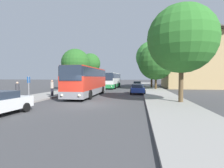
{
  "coord_description": "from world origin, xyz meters",
  "views": [
    {
      "loc": [
        4.43,
        -14.36,
        2.33
      ],
      "look_at": [
        -0.07,
        14.37,
        1.2
      ],
      "focal_mm": 28.0,
      "sensor_mm": 36.0,
      "label": 1
    }
  ],
  "objects_px": {
    "bus_front": "(88,81)",
    "parked_car_right_far": "(137,84)",
    "bus_stop_sign": "(29,85)",
    "pedestrian_waiting_near": "(17,91)",
    "pedestrian_walking_back": "(52,88)",
    "tree_right_mid": "(156,62)",
    "parked_car_right_near": "(138,89)",
    "tree_left_far": "(90,63)",
    "bus_middle": "(112,80)",
    "tree_right_far": "(152,57)",
    "tree_right_near": "(182,39)",
    "tree_left_near": "(75,63)"
  },
  "relations": [
    {
      "from": "bus_front",
      "to": "parked_car_right_far",
      "type": "bearing_deg",
      "value": 72.6
    },
    {
      "from": "bus_stop_sign",
      "to": "pedestrian_waiting_near",
      "type": "xyz_separation_m",
      "value": [
        -1.15,
        -0.11,
        -0.55
      ]
    },
    {
      "from": "pedestrian_walking_back",
      "to": "tree_right_mid",
      "type": "bearing_deg",
      "value": -59.61
    },
    {
      "from": "parked_car_right_near",
      "to": "bus_stop_sign",
      "type": "xyz_separation_m",
      "value": [
        -10.43,
        -9.16,
        0.85
      ]
    },
    {
      "from": "bus_front",
      "to": "tree_left_far",
      "type": "height_order",
      "value": "tree_left_far"
    },
    {
      "from": "bus_middle",
      "to": "tree_right_far",
      "type": "xyz_separation_m",
      "value": [
        8.61,
        0.93,
        4.97
      ]
    },
    {
      "from": "bus_front",
      "to": "tree_right_near",
      "type": "xyz_separation_m",
      "value": [
        10.01,
        -4.93,
        3.81
      ]
    },
    {
      "from": "bus_front",
      "to": "pedestrian_walking_back",
      "type": "height_order",
      "value": "bus_front"
    },
    {
      "from": "bus_stop_sign",
      "to": "bus_middle",
      "type": "bearing_deg",
      "value": 78.09
    },
    {
      "from": "parked_car_right_near",
      "to": "tree_right_mid",
      "type": "distance_m",
      "value": 10.46
    },
    {
      "from": "bus_stop_sign",
      "to": "tree_left_near",
      "type": "xyz_separation_m",
      "value": [
        -0.98,
        15.29,
        3.38
      ]
    },
    {
      "from": "parked_car_right_near",
      "to": "tree_right_near",
      "type": "height_order",
      "value": "tree_right_near"
    },
    {
      "from": "bus_middle",
      "to": "parked_car_right_far",
      "type": "height_order",
      "value": "bus_middle"
    },
    {
      "from": "tree_right_near",
      "to": "tree_right_mid",
      "type": "xyz_separation_m",
      "value": [
        -0.59,
        17.43,
        -0.49
      ]
    },
    {
      "from": "bus_front",
      "to": "pedestrian_waiting_near",
      "type": "relative_size",
      "value": 6.78
    },
    {
      "from": "bus_front",
      "to": "pedestrian_walking_back",
      "type": "relative_size",
      "value": 6.32
    },
    {
      "from": "parked_car_right_near",
      "to": "tree_left_far",
      "type": "relative_size",
      "value": 0.5
    },
    {
      "from": "bus_stop_sign",
      "to": "bus_front",
      "type": "bearing_deg",
      "value": 52.16
    },
    {
      "from": "tree_right_near",
      "to": "tree_right_far",
      "type": "height_order",
      "value": "tree_right_far"
    },
    {
      "from": "pedestrian_walking_back",
      "to": "tree_left_far",
      "type": "relative_size",
      "value": 0.23
    },
    {
      "from": "tree_right_far",
      "to": "pedestrian_waiting_near",
      "type": "bearing_deg",
      "value": -121.85
    },
    {
      "from": "pedestrian_walking_back",
      "to": "tree_left_near",
      "type": "relative_size",
      "value": 0.25
    },
    {
      "from": "parked_car_right_near",
      "to": "pedestrian_waiting_near",
      "type": "relative_size",
      "value": 2.33
    },
    {
      "from": "bus_middle",
      "to": "tree_right_near",
      "type": "bearing_deg",
      "value": -66.13
    },
    {
      "from": "tree_right_far",
      "to": "tree_right_near",
      "type": "bearing_deg",
      "value": -87.42
    },
    {
      "from": "bus_front",
      "to": "bus_stop_sign",
      "type": "height_order",
      "value": "bus_front"
    },
    {
      "from": "tree_right_near",
      "to": "tree_left_near",
      "type": "bearing_deg",
      "value": 136.14
    },
    {
      "from": "parked_car_right_near",
      "to": "pedestrian_waiting_near",
      "type": "bearing_deg",
      "value": 36.76
    },
    {
      "from": "parked_car_right_far",
      "to": "tree_left_near",
      "type": "distance_m",
      "value": 15.65
    },
    {
      "from": "pedestrian_walking_back",
      "to": "tree_right_far",
      "type": "bearing_deg",
      "value": -50.36
    },
    {
      "from": "parked_car_right_far",
      "to": "tree_right_mid",
      "type": "distance_m",
      "value": 9.36
    },
    {
      "from": "bus_stop_sign",
      "to": "tree_right_far",
      "type": "xyz_separation_m",
      "value": [
        13.29,
        23.14,
        5.11
      ]
    },
    {
      "from": "parked_car_right_far",
      "to": "tree_right_near",
      "type": "distance_m",
      "value": 25.68
    },
    {
      "from": "tree_left_far",
      "to": "tree_right_mid",
      "type": "height_order",
      "value": "tree_right_mid"
    },
    {
      "from": "pedestrian_waiting_near",
      "to": "pedestrian_walking_back",
      "type": "bearing_deg",
      "value": 43.25
    },
    {
      "from": "parked_car_right_near",
      "to": "tree_right_far",
      "type": "xyz_separation_m",
      "value": [
        2.86,
        13.99,
        5.97
      ]
    },
    {
      "from": "bus_middle",
      "to": "bus_stop_sign",
      "type": "xyz_separation_m",
      "value": [
        -4.68,
        -22.21,
        -0.14
      ]
    },
    {
      "from": "bus_stop_sign",
      "to": "pedestrian_walking_back",
      "type": "xyz_separation_m",
      "value": [
        0.56,
        3.55,
        -0.48
      ]
    },
    {
      "from": "tree_left_near",
      "to": "tree_right_mid",
      "type": "height_order",
      "value": "tree_right_mid"
    },
    {
      "from": "bus_middle",
      "to": "bus_stop_sign",
      "type": "height_order",
      "value": "bus_middle"
    },
    {
      "from": "tree_right_mid",
      "to": "tree_right_far",
      "type": "distance_m",
      "value": 5.35
    },
    {
      "from": "tree_right_far",
      "to": "tree_right_mid",
      "type": "bearing_deg",
      "value": -85.25
    },
    {
      "from": "parked_car_right_near",
      "to": "pedestrian_walking_back",
      "type": "distance_m",
      "value": 11.36
    },
    {
      "from": "tree_right_far",
      "to": "parked_car_right_far",
      "type": "bearing_deg",
      "value": 143.71
    },
    {
      "from": "bus_stop_sign",
      "to": "tree_right_near",
      "type": "xyz_separation_m",
      "value": [
        14.31,
        0.6,
        4.1
      ]
    },
    {
      "from": "tree_left_far",
      "to": "pedestrian_waiting_near",
      "type": "bearing_deg",
      "value": -89.38
    },
    {
      "from": "parked_car_right_near",
      "to": "tree_left_far",
      "type": "distance_m",
      "value": 21.92
    },
    {
      "from": "bus_middle",
      "to": "tree_left_near",
      "type": "distance_m",
      "value": 9.51
    },
    {
      "from": "tree_right_near",
      "to": "tree_right_mid",
      "type": "bearing_deg",
      "value": 91.94
    },
    {
      "from": "parked_car_right_near",
      "to": "tree_left_near",
      "type": "height_order",
      "value": "tree_left_near"
    }
  ]
}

